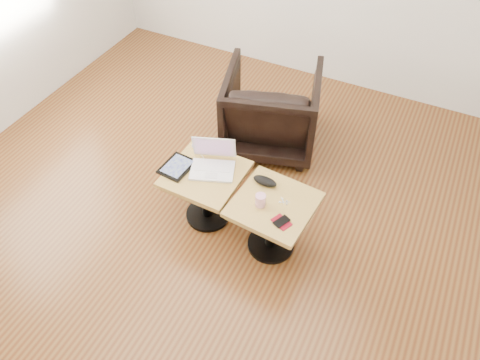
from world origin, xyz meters
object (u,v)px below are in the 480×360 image
at_px(laptop, 213,163).
at_px(armchair, 271,110).
at_px(side_table_right, 273,214).
at_px(side_table_left, 206,184).
at_px(striped_cup, 260,200).

distance_m(laptop, armchair, 0.95).
relative_size(side_table_right, armchair, 0.71).
relative_size(side_table_left, striped_cup, 5.92).
relative_size(side_table_right, striped_cup, 6.25).
bearing_deg(laptop, side_table_right, -33.35).
bearing_deg(armchair, side_table_left, 69.43).
bearing_deg(striped_cup, side_table_left, 167.96).
distance_m(side_table_left, armchair, 1.01).
relative_size(laptop, striped_cup, 4.18).
height_order(striped_cup, armchair, armchair).
relative_size(side_table_left, armchair, 0.67).
relative_size(laptop, armchair, 0.48).
bearing_deg(laptop, striped_cup, -41.71).
height_order(side_table_right, laptop, laptop).
bearing_deg(striped_cup, laptop, 158.76).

